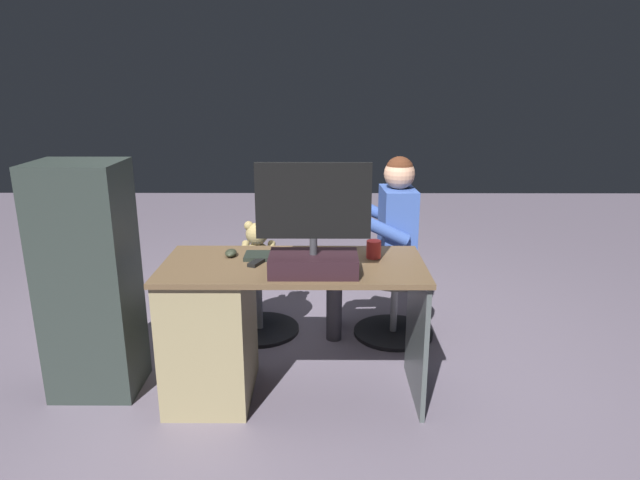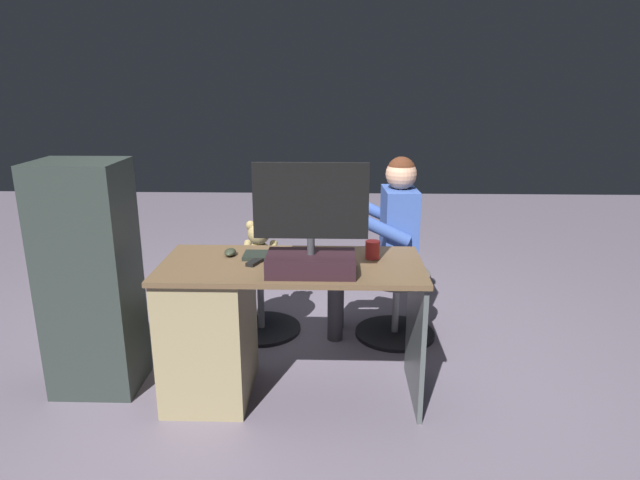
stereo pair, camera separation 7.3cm
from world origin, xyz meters
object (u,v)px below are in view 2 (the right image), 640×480
cup (373,250)px  visitor_chair (396,299)px  computer_mouse (230,252)px  desk (227,325)px  tv_remote (257,261)px  person (385,235)px  keyboard (284,256)px  teddy_bear (259,246)px  office_chair_teddy (261,296)px  monitor (311,241)px

cup → visitor_chair: (-0.20, -0.63, -0.53)m
computer_mouse → desk: bearing=84.4°
tv_remote → desk: bearing=22.9°
computer_mouse → tv_remote: (-0.16, 0.11, -0.01)m
cup → tv_remote: bearing=8.7°
tv_remote → visitor_chair: tv_remote is taller
computer_mouse → tv_remote: bearing=144.2°
desk → tv_remote: bearing=179.8°
desk → person: person is taller
desk → cup: 0.85m
keyboard → teddy_bear: teddy_bear is taller
desk → tv_remote: size_ratio=8.79×
keyboard → tv_remote: size_ratio=2.80×
desk → cup: bearing=-173.3°
keyboard → person: bearing=-132.2°
keyboard → visitor_chair: bearing=-136.3°
tv_remote → person: (-0.70, -0.72, -0.06)m
cup → tv_remote: 0.59m
keyboard → office_chair_teddy: (0.23, -0.67, -0.50)m
keyboard → teddy_bear: size_ratio=1.32×
computer_mouse → teddy_bear: size_ratio=0.30×
monitor → tv_remote: 0.35m
visitor_chair → computer_mouse: bearing=32.6°
tv_remote → teddy_bear: (0.10, -0.77, -0.16)m
keyboard → cup: 0.46m
teddy_bear → cup: bearing=135.0°
keyboard → computer_mouse: (0.29, -0.02, 0.01)m
monitor → keyboard: 0.31m
teddy_bear → keyboard: bearing=108.4°
desk → person: 1.17m
desk → person: (-0.87, -0.72, 0.29)m
computer_mouse → tv_remote: computer_mouse is taller
tv_remote → person: size_ratio=0.13×
tv_remote → visitor_chair: size_ratio=0.29×
tv_remote → teddy_bear: teddy_bear is taller
person → cup: bearing=79.4°
cup → office_chair_teddy: size_ratio=0.18×
tv_remote → visitor_chair: (-0.79, -0.72, -0.49)m
desk → visitor_chair: 1.20m
office_chair_teddy → desk: bearing=84.7°
computer_mouse → visitor_chair: (-0.94, -0.61, -0.50)m
desk → computer_mouse: (-0.01, -0.11, 0.36)m
office_chair_teddy → computer_mouse: bearing=84.8°
computer_mouse → tv_remote: 0.19m
tv_remote → visitor_chair: 1.17m
keyboard → monitor: bearing=122.8°
monitor → computer_mouse: (0.43, -0.26, -0.14)m
office_chair_teddy → teddy_bear: 0.34m
computer_mouse → person: 1.06m
keyboard → cup: bearing=-179.9°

